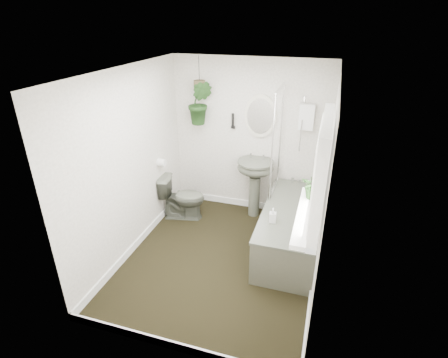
% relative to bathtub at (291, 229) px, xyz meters
% --- Properties ---
extents(floor, '(2.30, 2.80, 0.02)m').
position_rel_bathtub_xyz_m(floor, '(-0.80, -0.50, -0.30)').
color(floor, black).
rests_on(floor, ground).
extents(ceiling, '(2.30, 2.80, 0.02)m').
position_rel_bathtub_xyz_m(ceiling, '(-0.80, -0.50, 2.02)').
color(ceiling, white).
rests_on(ceiling, ground).
extents(wall_back, '(2.30, 0.02, 2.30)m').
position_rel_bathtub_xyz_m(wall_back, '(-0.80, 0.91, 0.86)').
color(wall_back, white).
rests_on(wall_back, ground).
extents(wall_front, '(2.30, 0.02, 2.30)m').
position_rel_bathtub_xyz_m(wall_front, '(-0.80, -1.91, 0.86)').
color(wall_front, white).
rests_on(wall_front, ground).
extents(wall_left, '(0.02, 2.80, 2.30)m').
position_rel_bathtub_xyz_m(wall_left, '(-1.96, -0.50, 0.86)').
color(wall_left, white).
rests_on(wall_left, ground).
extents(wall_right, '(0.02, 2.80, 2.30)m').
position_rel_bathtub_xyz_m(wall_right, '(0.36, -0.50, 0.86)').
color(wall_right, white).
rests_on(wall_right, ground).
extents(skirting, '(2.30, 2.80, 0.10)m').
position_rel_bathtub_xyz_m(skirting, '(-0.80, -0.50, -0.24)').
color(skirting, white).
rests_on(skirting, floor).
extents(bathtub, '(0.72, 1.72, 0.58)m').
position_rel_bathtub_xyz_m(bathtub, '(0.00, 0.00, 0.00)').
color(bathtub, '#4D5145').
rests_on(bathtub, floor).
extents(bath_screen, '(0.04, 0.72, 1.40)m').
position_rel_bathtub_xyz_m(bath_screen, '(-0.33, 0.49, 0.99)').
color(bath_screen, silver).
rests_on(bath_screen, bathtub).
extents(shower_box, '(0.20, 0.10, 0.35)m').
position_rel_bathtub_xyz_m(shower_box, '(0.00, 0.84, 1.26)').
color(shower_box, white).
rests_on(shower_box, wall_back).
extents(oval_mirror, '(0.46, 0.03, 0.62)m').
position_rel_bathtub_xyz_m(oval_mirror, '(-0.64, 0.87, 1.21)').
color(oval_mirror, beige).
rests_on(oval_mirror, wall_back).
extents(wall_sconce, '(0.04, 0.04, 0.22)m').
position_rel_bathtub_xyz_m(wall_sconce, '(-1.04, 0.86, 1.11)').
color(wall_sconce, black).
rests_on(wall_sconce, wall_back).
extents(toilet_roll_holder, '(0.11, 0.11, 0.11)m').
position_rel_bathtub_xyz_m(toilet_roll_holder, '(-1.90, 0.20, 0.61)').
color(toilet_roll_holder, white).
rests_on(toilet_roll_holder, wall_left).
extents(window_recess, '(0.08, 1.00, 0.90)m').
position_rel_bathtub_xyz_m(window_recess, '(0.29, -1.20, 1.36)').
color(window_recess, white).
rests_on(window_recess, wall_right).
extents(window_sill, '(0.18, 1.00, 0.04)m').
position_rel_bathtub_xyz_m(window_sill, '(0.22, -1.20, 0.94)').
color(window_sill, white).
rests_on(window_sill, wall_right).
extents(window_blinds, '(0.01, 0.86, 0.76)m').
position_rel_bathtub_xyz_m(window_blinds, '(0.24, -1.20, 1.36)').
color(window_blinds, white).
rests_on(window_blinds, wall_right).
extents(toilet, '(0.72, 0.50, 0.67)m').
position_rel_bathtub_xyz_m(toilet, '(-1.65, 0.30, 0.04)').
color(toilet, '#4D5145').
rests_on(toilet, floor).
extents(pedestal_sink, '(0.56, 0.49, 0.90)m').
position_rel_bathtub_xyz_m(pedestal_sink, '(-0.64, 0.68, 0.16)').
color(pedestal_sink, '#4D5145').
rests_on(pedestal_sink, floor).
extents(sill_plant, '(0.27, 0.25, 0.25)m').
position_rel_bathtub_xyz_m(sill_plant, '(0.24, -0.90, 1.08)').
color(sill_plant, black).
rests_on(sill_plant, window_sill).
extents(hanging_plant, '(0.37, 0.31, 0.63)m').
position_rel_bathtub_xyz_m(hanging_plant, '(-1.50, 0.75, 1.37)').
color(hanging_plant, black).
rests_on(hanging_plant, ceiling).
extents(soap_bottle, '(0.09, 0.09, 0.18)m').
position_rel_bathtub_xyz_m(soap_bottle, '(-0.20, -0.36, 0.38)').
color(soap_bottle, black).
rests_on(soap_bottle, bathtub).
extents(hanging_pot, '(0.16, 0.16, 0.12)m').
position_rel_bathtub_xyz_m(hanging_pot, '(-1.50, 0.75, 1.62)').
color(hanging_pot, brown).
rests_on(hanging_pot, ceiling).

